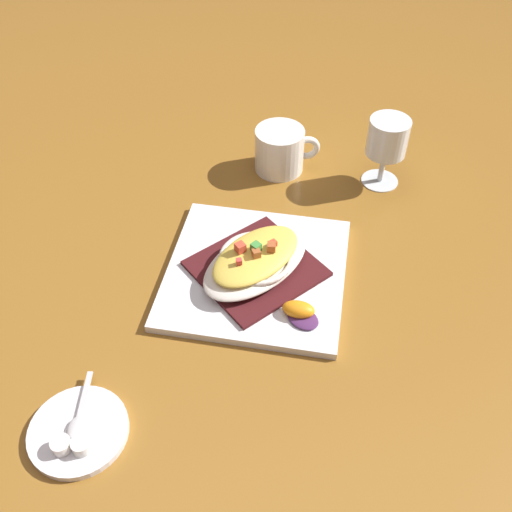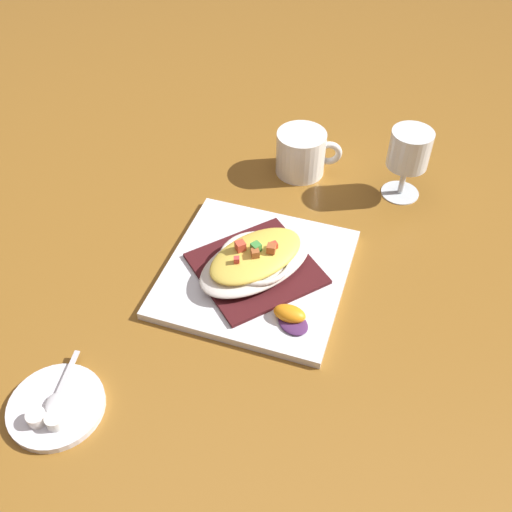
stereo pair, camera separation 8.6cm
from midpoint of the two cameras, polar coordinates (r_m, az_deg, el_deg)
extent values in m
plane|color=brown|center=(0.89, 2.76, -2.08)|extent=(2.60, 2.60, 0.00)
cube|color=white|center=(0.89, 2.77, -1.79)|extent=(0.32, 0.32, 0.01)
cube|color=#441417|center=(0.88, 2.80, -1.37)|extent=(0.23, 0.23, 0.01)
ellipsoid|color=silver|center=(0.87, 2.83, -0.70)|extent=(0.21, 0.21, 0.02)
torus|color=silver|center=(0.86, 2.85, -0.33)|extent=(0.16, 0.16, 0.01)
ellipsoid|color=#E3C249|center=(0.86, 2.86, -0.09)|extent=(0.17, 0.17, 0.02)
cube|color=#AA5A2D|center=(0.84, 2.73, 0.14)|extent=(0.01, 0.01, 0.01)
cube|color=#D44931|center=(0.85, 1.36, 0.94)|extent=(0.02, 0.02, 0.01)
cube|color=#B14E34|center=(0.85, 3.17, 0.75)|extent=(0.02, 0.02, 0.01)
cube|color=#43953F|center=(0.85, 2.89, 0.67)|extent=(0.02, 0.02, 0.01)
cube|color=#D53D3A|center=(0.83, 1.03, -0.51)|extent=(0.01, 0.01, 0.01)
cube|color=#D5412B|center=(0.85, 4.67, 0.93)|extent=(0.01, 0.01, 0.01)
cube|color=#B1542B|center=(0.85, 4.42, 0.60)|extent=(0.01, 0.01, 0.01)
ellipsoid|color=#4E2756|center=(0.82, 6.69, -6.73)|extent=(0.06, 0.06, 0.01)
ellipsoid|color=orange|center=(0.82, 6.35, -5.82)|extent=(0.05, 0.04, 0.02)
cylinder|color=white|center=(1.07, 6.75, 9.93)|extent=(0.09, 0.09, 0.08)
torus|color=white|center=(1.07, 9.50, 9.85)|extent=(0.05, 0.01, 0.05)
cylinder|color=#4C2D14|center=(1.08, 6.63, 8.75)|extent=(0.08, 0.08, 0.02)
cylinder|color=white|center=(1.08, 16.22, 5.93)|extent=(0.07, 0.07, 0.00)
cylinder|color=white|center=(1.06, 16.56, 7.23)|extent=(0.01, 0.01, 0.06)
cylinder|color=white|center=(1.02, 17.27, 9.93)|extent=(0.07, 0.07, 0.06)
cylinder|color=silver|center=(1.03, 17.08, 9.20)|extent=(0.06, 0.06, 0.03)
cylinder|color=white|center=(0.78, -16.00, -14.23)|extent=(0.12, 0.12, 0.01)
ellipsoid|color=silver|center=(0.77, -16.14, -13.88)|extent=(0.02, 0.03, 0.01)
cube|color=silver|center=(0.79, -15.03, -11.16)|extent=(0.01, 0.07, 0.00)
cylinder|color=white|center=(0.76, -17.70, -15.10)|extent=(0.02, 0.02, 0.02)
cylinder|color=white|center=(0.75, -15.99, -15.47)|extent=(0.02, 0.02, 0.02)
camera|label=1|loc=(0.04, -87.13, 2.93)|focal=40.70mm
camera|label=2|loc=(0.04, 92.87, -2.93)|focal=40.70mm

